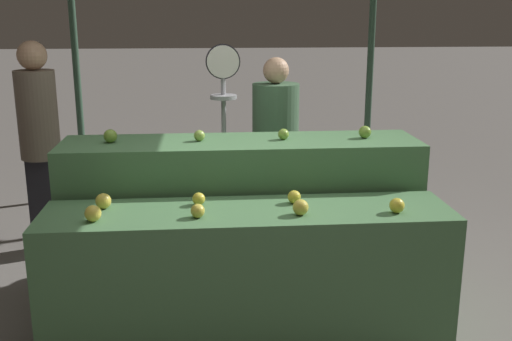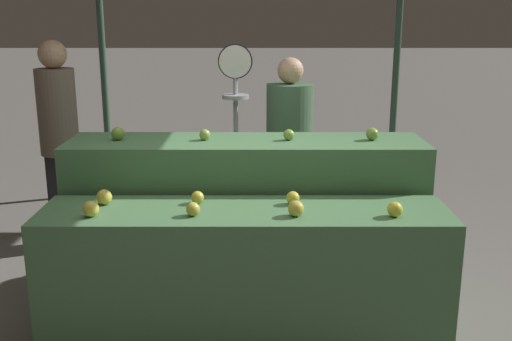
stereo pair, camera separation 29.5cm
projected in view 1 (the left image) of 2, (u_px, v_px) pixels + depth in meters
The scene contains 17 objects.
ground_plane at pixel (248, 341), 3.59m from camera, with size 60.00×60.00×0.00m, color slate.
display_counter_front at pixel (248, 277), 3.48m from camera, with size 2.32×0.55×0.83m, color #4C7A4C.
display_counter_back at pixel (242, 221), 4.02m from camera, with size 2.32×0.55×1.10m, color #4C7A4C.
apple_front_0 at pixel (93, 213), 3.18m from camera, with size 0.09×0.09×0.09m, color yellow.
apple_front_1 at pixel (198, 211), 3.24m from camera, with size 0.08×0.08×0.08m, color gold.
apple_front_2 at pixel (301, 207), 3.28m from camera, with size 0.09×0.09×0.09m, color gold.
apple_front_3 at pixel (397, 206), 3.32m from camera, with size 0.08×0.08×0.08m, color gold.
apple_front_4 at pixel (103, 201), 3.39m from camera, with size 0.09×0.09×0.09m, color yellow.
apple_front_5 at pixel (199, 199), 3.45m from camera, with size 0.07×0.07×0.07m, color gold.
apple_front_6 at pixel (294, 197), 3.48m from camera, with size 0.08×0.08×0.08m, color gold.
apple_back_0 at pixel (110, 136), 3.81m from camera, with size 0.09×0.09×0.09m, color #7AA338.
apple_back_1 at pixel (199, 136), 3.85m from camera, with size 0.07×0.07×0.07m, color #8EB247.
apple_back_2 at pixel (283, 134), 3.90m from camera, with size 0.07×0.07×0.07m, color #84AD3D.
apple_back_3 at pixel (365, 132), 3.94m from camera, with size 0.08×0.08×0.08m, color #7AA338.
produce_scale at pixel (224, 108), 4.48m from camera, with size 0.26×0.20×1.68m.
person_vendor_at_scale at pixel (275, 141), 4.84m from camera, with size 0.49×0.49×1.57m.
person_customer_left at pixel (39, 132), 4.68m from camera, with size 0.41×0.41×1.70m.
Camera 1 is at (-0.23, -3.19, 1.91)m, focal length 42.00 mm.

